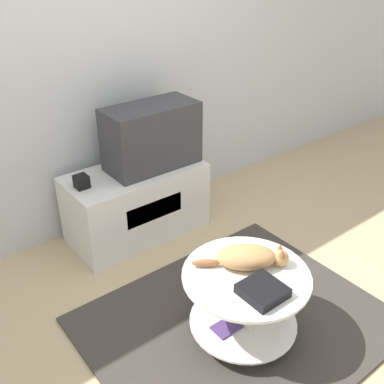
{
  "coord_description": "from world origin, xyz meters",
  "views": [
    {
      "loc": [
        -1.38,
        -1.34,
        1.97
      ],
      "look_at": [
        0.11,
        0.57,
        0.6
      ],
      "focal_mm": 42.0,
      "sensor_mm": 36.0,
      "label": 1
    }
  ],
  "objects": [
    {
      "name": "ground_plane",
      "position": [
        0.0,
        0.0,
        0.0
      ],
      "size": [
        12.0,
        12.0,
        0.0
      ],
      "primitive_type": "plane",
      "color": "tan"
    },
    {
      "name": "wall_back",
      "position": [
        0.0,
        1.5,
        1.3
      ],
      "size": [
        8.0,
        0.05,
        2.6
      ],
      "color": "silver",
      "rests_on": "ground_plane"
    },
    {
      "name": "rug",
      "position": [
        0.0,
        0.0,
        0.01
      ],
      "size": [
        1.65,
        1.36,
        0.02
      ],
      "color": "#3D3833",
      "rests_on": "ground_plane"
    },
    {
      "name": "tv_stand",
      "position": [
        0.05,
        1.17,
        0.26
      ],
      "size": [
        1.0,
        0.5,
        0.53
      ],
      "color": "silver",
      "rests_on": "ground_plane"
    },
    {
      "name": "tv",
      "position": [
        0.21,
        1.16,
        0.75
      ],
      "size": [
        0.66,
        0.33,
        0.45
      ],
      "color": "#333338",
      "rests_on": "tv_stand"
    },
    {
      "name": "speaker",
      "position": [
        -0.35,
        1.17,
        0.57
      ],
      "size": [
        0.09,
        0.09,
        0.09
      ],
      "color": "black",
      "rests_on": "tv_stand"
    },
    {
      "name": "coffee_table",
      "position": [
        -0.03,
        -0.08,
        0.28
      ],
      "size": [
        0.68,
        0.68,
        0.43
      ],
      "color": "#B2B2B7",
      "rests_on": "rug"
    },
    {
      "name": "dvd_box",
      "position": [
        -0.08,
        -0.24,
        0.47
      ],
      "size": [
        0.2,
        0.2,
        0.05
      ],
      "color": "black",
      "rests_on": "coffee_table"
    },
    {
      "name": "cat",
      "position": [
        0.02,
        -0.04,
        0.51
      ],
      "size": [
        0.44,
        0.35,
        0.12
      ],
      "rotation": [
        0.0,
        0.0,
        -0.62
      ],
      "color": "tan",
      "rests_on": "coffee_table"
    }
  ]
}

